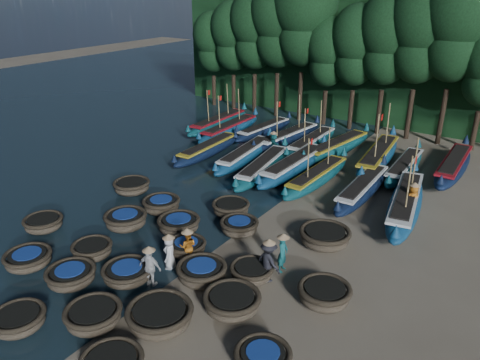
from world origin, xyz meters
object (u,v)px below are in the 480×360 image
Objects in this scene: coracle_14 at (232,302)px; coracle_21 at (161,204)px; coracle_10 at (43,223)px; long_boat_10 at (230,129)px; coracle_2 at (19,320)px; long_boat_6 at (317,177)px; fisherman_2 at (188,245)px; coracle_18 at (252,272)px; coracle_12 at (127,273)px; coracle_19 at (324,294)px; long_boat_14 at (337,147)px; long_boat_2 at (208,149)px; coracle_8 at (160,316)px; long_boat_7 at (363,188)px; long_boat_3 at (245,155)px; long_boat_17 at (453,166)px; long_boat_12 at (288,137)px; fisherman_4 at (150,266)px; coracle_23 at (239,226)px; long_boat_9 at (219,123)px; coracle_22 at (231,208)px; long_boat_5 at (294,165)px; fisherman_5 at (273,143)px; coracle_16 at (179,224)px; coracle_24 at (325,236)px; coracle_7 at (93,316)px; fisherman_3 at (269,261)px; coracle_11 at (92,250)px; fisherman_6 at (413,199)px; coracle_15 at (126,220)px; coracle_17 at (186,247)px; long_boat_15 at (378,156)px; fisherman_1 at (283,251)px; coracle_9 at (263,358)px; coracle_6 at (71,276)px; long_boat_4 at (263,167)px; long_boat_11 at (264,130)px; coracle_5 at (28,259)px; long_boat_16 at (404,167)px.

coracle_21 is at bearing 149.67° from coracle_14.
long_boat_10 is at bearing 94.10° from coracle_10.
long_boat_6 reaches higher than coracle_2.
coracle_18 is at bearing 154.35° from fisherman_2.
coracle_10 is 1.01× the size of coracle_12.
long_boat_10 reaches higher than coracle_19.
long_boat_14 is (8.62, 0.70, 0.01)m from long_boat_10.
long_boat_10 is (-1.46, 4.56, 0.04)m from long_boat_2.
coracle_8 is 0.30× the size of long_boat_7.
long_boat_17 is (11.82, 5.57, 0.04)m from long_boat_3.
fisherman_4 is (3.88, -18.17, 0.34)m from long_boat_12.
coracle_23 is at bearing -92.07° from long_boat_6.
long_boat_14 is at bearing 101.53° from coracle_14.
coracle_22 is at bearing -52.54° from long_boat_9.
fisherman_2 reaches higher than coracle_14.
coracle_23 is 8.27m from long_boat_5.
long_boat_5 is at bearing 89.68° from coracle_22.
fisherman_5 is (-3.61, 15.63, -0.05)m from fisherman_4.
coracle_23 is at bearing 4.80° from coracle_21.
long_boat_9 reaches higher than long_boat_3.
coracle_16 is at bearing 32.52° from coracle_10.
long_boat_3 is (-8.83, 6.73, 0.08)m from coracle_24.
coracle_19 is at bearing 42.46° from coracle_7.
coracle_10 is 11.40m from fisherman_3.
fisherman_6 reaches higher than coracle_11.
long_boat_7 reaches higher than coracle_21.
coracle_17 is (3.94, -0.11, -0.11)m from coracle_15.
long_boat_7 reaches higher than coracle_17.
long_boat_5 is (0.17, 13.79, 0.19)m from coracle_12.
long_boat_15 is at bearing 0.01° from long_boat_10.
coracle_2 is 7.20m from coracle_10.
long_boat_15 reaches higher than fisherman_5.
fisherman_6 reaches higher than fisherman_5.
fisherman_1 is at bearing 60.69° from coracle_7.
long_boat_6 is at bearing 72.11° from coracle_22.
long_boat_17 is (11.41, 14.05, 0.13)m from coracle_21.
coracle_14 is (-2.34, 1.66, 0.05)m from coracle_9.
long_boat_7 is at bearing 102.89° from coracle_19.
coracle_6 is at bearing -89.26° from long_boat_3.
coracle_14 is 13.14m from long_boat_4.
coracle_12 is at bearing -59.83° from coracle_21.
long_boat_11 reaches higher than coracle_14.
long_boat_11 is (-2.16, 16.36, 0.01)m from coracle_15.
fisherman_2 is (5.33, 4.09, 0.43)m from coracle_5.
coracle_11 is 19.15m from long_boat_16.
long_boat_2 is 4.16× the size of fisherman_1.
fisherman_3 is at bearing 28.87° from coracle_5.
coracle_12 is at bearing -105.71° from coracle_23.
long_boat_3 is 12.19m from fisherman_2.
fisherman_2 is at bearing -42.70° from coracle_17.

